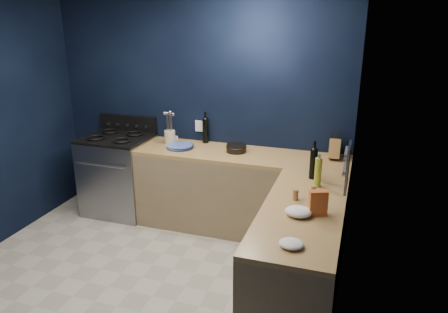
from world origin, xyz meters
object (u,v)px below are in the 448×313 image
at_px(utensil_crock, 170,137).
at_px(knife_block, 335,149).
at_px(gas_range, 119,176).
at_px(crouton_bag, 318,203).
at_px(plate_stack, 180,146).

height_order(utensil_crock, knife_block, knife_block).
xyz_separation_m(gas_range, utensil_crock, (0.65, 0.10, 0.52)).
bearing_deg(crouton_bag, utensil_crock, 122.14).
bearing_deg(gas_range, crouton_bag, -26.24).
relative_size(plate_stack, crouton_bag, 1.46).
relative_size(gas_range, knife_block, 4.50).
bearing_deg(utensil_crock, knife_block, 2.05).
bearing_deg(crouton_bag, plate_stack, 121.95).
distance_m(plate_stack, utensil_crock, 0.22).
height_order(plate_stack, knife_block, knife_block).
relative_size(gas_range, plate_stack, 3.18).
relative_size(knife_block, crouton_bag, 1.03).
bearing_deg(gas_range, plate_stack, -1.22).
relative_size(gas_range, crouton_bag, 4.63).
height_order(gas_range, utensil_crock, utensil_crock).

